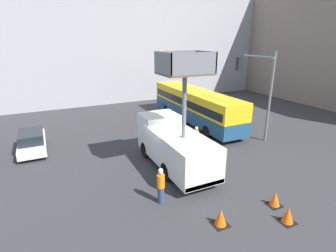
{
  "coord_description": "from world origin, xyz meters",
  "views": [
    {
      "loc": [
        -6.51,
        -13.66,
        7.69
      ],
      "look_at": [
        0.2,
        0.36,
        2.47
      ],
      "focal_mm": 28.0,
      "sensor_mm": 36.0,
      "label": 1
    }
  ],
  "objects_px": {
    "road_worker_near_truck": "(161,186)",
    "road_worker_directing": "(196,138)",
    "city_bus": "(195,104)",
    "traffic_cone_far_side": "(275,199)",
    "traffic_cone_near_truck": "(221,217)",
    "utility_truck": "(174,143)",
    "traffic_light_pole": "(261,84)",
    "parked_car_curbside": "(32,141)",
    "traffic_cone_mid_road": "(288,215)"
  },
  "relations": [
    {
      "from": "utility_truck",
      "to": "city_bus",
      "type": "height_order",
      "value": "utility_truck"
    },
    {
      "from": "city_bus",
      "to": "parked_car_curbside",
      "type": "relative_size",
      "value": 2.69
    },
    {
      "from": "city_bus",
      "to": "traffic_cone_far_side",
      "type": "relative_size",
      "value": 16.69
    },
    {
      "from": "road_worker_directing",
      "to": "traffic_cone_near_truck",
      "type": "relative_size",
      "value": 2.25
    },
    {
      "from": "traffic_cone_near_truck",
      "to": "traffic_cone_far_side",
      "type": "height_order",
      "value": "traffic_cone_near_truck"
    },
    {
      "from": "road_worker_directing",
      "to": "road_worker_near_truck",
      "type": "bearing_deg",
      "value": -10.78
    },
    {
      "from": "traffic_light_pole",
      "to": "parked_car_curbside",
      "type": "bearing_deg",
      "value": 159.95
    },
    {
      "from": "road_worker_near_truck",
      "to": "traffic_cone_mid_road",
      "type": "distance_m",
      "value": 5.81
    },
    {
      "from": "traffic_cone_near_truck",
      "to": "parked_car_curbside",
      "type": "distance_m",
      "value": 14.32
    },
    {
      "from": "road_worker_near_truck",
      "to": "road_worker_directing",
      "type": "bearing_deg",
      "value": 36.16
    },
    {
      "from": "traffic_cone_mid_road",
      "to": "traffic_cone_far_side",
      "type": "relative_size",
      "value": 1.02
    },
    {
      "from": "traffic_cone_far_side",
      "to": "city_bus",
      "type": "bearing_deg",
      "value": 75.75
    },
    {
      "from": "road_worker_directing",
      "to": "utility_truck",
      "type": "bearing_deg",
      "value": -21.6
    },
    {
      "from": "road_worker_near_truck",
      "to": "traffic_light_pole",
      "type": "bearing_deg",
      "value": 14.33
    },
    {
      "from": "utility_truck",
      "to": "traffic_light_pole",
      "type": "xyz_separation_m",
      "value": [
        7.47,
        0.98,
        2.87
      ]
    },
    {
      "from": "traffic_cone_near_truck",
      "to": "road_worker_near_truck",
      "type": "bearing_deg",
      "value": 122.7
    },
    {
      "from": "traffic_light_pole",
      "to": "parked_car_curbside",
      "type": "distance_m",
      "value": 16.88
    },
    {
      "from": "utility_truck",
      "to": "city_bus",
      "type": "relative_size",
      "value": 0.57
    },
    {
      "from": "traffic_light_pole",
      "to": "traffic_cone_near_truck",
      "type": "distance_m",
      "value": 11.24
    },
    {
      "from": "traffic_light_pole",
      "to": "traffic_cone_mid_road",
      "type": "bearing_deg",
      "value": -124.44
    },
    {
      "from": "utility_truck",
      "to": "traffic_light_pole",
      "type": "bearing_deg",
      "value": 7.51
    },
    {
      "from": "city_bus",
      "to": "traffic_cone_mid_road",
      "type": "relative_size",
      "value": 16.34
    },
    {
      "from": "city_bus",
      "to": "traffic_cone_near_truck",
      "type": "height_order",
      "value": "city_bus"
    },
    {
      "from": "city_bus",
      "to": "traffic_cone_far_side",
      "type": "distance_m",
      "value": 13.42
    },
    {
      "from": "road_worker_directing",
      "to": "traffic_cone_far_side",
      "type": "bearing_deg",
      "value": 34.4
    },
    {
      "from": "utility_truck",
      "to": "traffic_cone_far_side",
      "type": "height_order",
      "value": "utility_truck"
    },
    {
      "from": "city_bus",
      "to": "parked_car_curbside",
      "type": "xyz_separation_m",
      "value": [
        -13.87,
        -0.67,
        -1.08
      ]
    },
    {
      "from": "utility_truck",
      "to": "road_worker_directing",
      "type": "height_order",
      "value": "utility_truck"
    },
    {
      "from": "traffic_cone_mid_road",
      "to": "utility_truck",
      "type": "bearing_deg",
      "value": 107.69
    },
    {
      "from": "traffic_cone_far_side",
      "to": "road_worker_near_truck",
      "type": "bearing_deg",
      "value": 152.04
    },
    {
      "from": "traffic_cone_mid_road",
      "to": "parked_car_curbside",
      "type": "height_order",
      "value": "parked_car_curbside"
    },
    {
      "from": "traffic_cone_mid_road",
      "to": "traffic_cone_far_side",
      "type": "distance_m",
      "value": 1.23
    },
    {
      "from": "city_bus",
      "to": "parked_car_curbside",
      "type": "bearing_deg",
      "value": 92.53
    },
    {
      "from": "traffic_cone_near_truck",
      "to": "traffic_cone_mid_road",
      "type": "relative_size",
      "value": 1.04
    },
    {
      "from": "utility_truck",
      "to": "road_worker_directing",
      "type": "distance_m",
      "value": 3.29
    },
    {
      "from": "traffic_light_pole",
      "to": "traffic_cone_mid_road",
      "type": "distance_m",
      "value": 10.29
    },
    {
      "from": "traffic_cone_mid_road",
      "to": "road_worker_near_truck",
      "type": "bearing_deg",
      "value": 139.88
    },
    {
      "from": "traffic_light_pole",
      "to": "traffic_cone_far_side",
      "type": "distance_m",
      "value": 9.22
    },
    {
      "from": "traffic_cone_mid_road",
      "to": "traffic_cone_far_side",
      "type": "bearing_deg",
      "value": 68.78
    },
    {
      "from": "road_worker_directing",
      "to": "traffic_cone_mid_road",
      "type": "height_order",
      "value": "road_worker_directing"
    },
    {
      "from": "utility_truck",
      "to": "traffic_cone_far_side",
      "type": "distance_m",
      "value": 6.34
    },
    {
      "from": "traffic_cone_near_truck",
      "to": "traffic_cone_far_side",
      "type": "relative_size",
      "value": 1.06
    },
    {
      "from": "parked_car_curbside",
      "to": "traffic_light_pole",
      "type": "bearing_deg",
      "value": -20.05
    },
    {
      "from": "road_worker_directing",
      "to": "parked_car_curbside",
      "type": "bearing_deg",
      "value": -79.63
    },
    {
      "from": "traffic_cone_near_truck",
      "to": "traffic_cone_mid_road",
      "type": "bearing_deg",
      "value": -22.38
    },
    {
      "from": "road_worker_near_truck",
      "to": "traffic_cone_near_truck",
      "type": "distance_m",
      "value": 3.13
    },
    {
      "from": "traffic_light_pole",
      "to": "road_worker_near_truck",
      "type": "distance_m",
      "value": 11.13
    },
    {
      "from": "utility_truck",
      "to": "road_worker_near_truck",
      "type": "distance_m",
      "value": 3.86
    },
    {
      "from": "parked_car_curbside",
      "to": "traffic_cone_near_truck",
      "type": "bearing_deg",
      "value": -58.93
    },
    {
      "from": "traffic_cone_far_side",
      "to": "parked_car_curbside",
      "type": "xyz_separation_m",
      "value": [
        -10.59,
        12.25,
        0.4
      ]
    }
  ]
}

